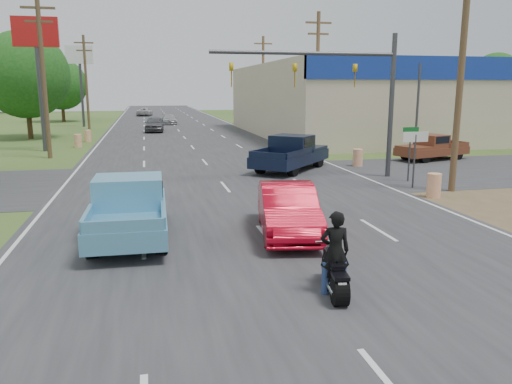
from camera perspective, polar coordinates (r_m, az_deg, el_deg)
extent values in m
cube|color=#2D2D30|center=(46.29, -8.19, 6.18)|extent=(15.00, 180.00, 0.02)
cube|color=#2D2D30|center=(24.59, -4.26, 1.45)|extent=(120.00, 10.00, 0.02)
cube|color=#B7A88C|center=(58.02, 25.57, 9.52)|extent=(50.00, 28.00, 6.60)
cylinder|color=#4C3823|center=(22.94, 22.37, 12.42)|extent=(0.28, 0.28, 10.00)
cylinder|color=#4C3823|center=(39.15, 7.00, 12.54)|extent=(0.28, 0.28, 10.00)
cube|color=#4C3823|center=(39.44, 7.16, 18.65)|extent=(2.00, 0.14, 0.14)
cube|color=#4C3823|center=(39.35, 7.13, 17.49)|extent=(1.60, 0.14, 0.14)
cylinder|color=#4C3823|center=(56.46, 0.82, 12.34)|extent=(0.28, 0.28, 10.00)
cube|color=#4C3823|center=(56.66, 0.83, 16.59)|extent=(2.00, 0.14, 0.14)
cube|color=#4C3823|center=(56.60, 0.83, 15.79)|extent=(1.60, 0.14, 0.14)
cylinder|color=#4C3823|center=(34.51, -23.10, 11.83)|extent=(0.28, 0.28, 10.00)
cube|color=#4C3823|center=(34.84, -23.68, 18.73)|extent=(2.00, 0.14, 0.14)
cube|color=#4C3823|center=(34.74, -23.57, 17.43)|extent=(1.60, 0.14, 0.14)
cylinder|color=#4C3823|center=(58.28, -18.82, 11.72)|extent=(0.28, 0.28, 10.00)
cube|color=#4C3823|center=(58.48, -19.10, 15.82)|extent=(2.00, 0.14, 0.14)
cube|color=#4C3823|center=(58.42, -19.05, 15.04)|extent=(1.60, 0.14, 0.14)
cylinder|color=#422D19|center=(49.09, -24.48, 7.45)|extent=(0.44, 0.44, 3.24)
sphere|color=#154814|center=(49.02, -24.88, 12.06)|extent=(7.56, 7.56, 7.56)
cylinder|color=#422D19|center=(72.82, -21.18, 8.62)|extent=(0.44, 0.44, 2.88)
sphere|color=#154814|center=(72.77, -21.39, 11.39)|extent=(6.72, 6.72, 6.72)
cylinder|color=#422D19|center=(95.85, 25.47, 9.05)|extent=(0.44, 0.44, 3.60)
sphere|color=#154814|center=(95.83, 25.71, 11.67)|extent=(8.40, 8.40, 8.40)
cylinder|color=#422D19|center=(106.37, 5.99, 10.21)|extent=(0.44, 0.44, 3.42)
sphere|color=#154814|center=(106.35, 6.04, 12.46)|extent=(7.98, 7.98, 7.98)
cylinder|color=orange|center=(21.62, 19.67, 0.70)|extent=(0.56, 0.56, 1.00)
cylinder|color=orange|center=(29.23, 11.55, 3.85)|extent=(0.56, 0.56, 1.00)
cylinder|color=orange|center=(40.47, -19.68, 5.53)|extent=(0.56, 0.56, 1.00)
cylinder|color=orange|center=(44.39, -18.67, 6.09)|extent=(0.56, 0.56, 1.00)
cylinder|color=#3F3F44|center=(38.62, -23.45, 10.95)|extent=(0.30, 0.30, 9.00)
cube|color=#B21414|center=(38.81, -23.91, 16.40)|extent=(3.00, 0.35, 2.00)
cylinder|color=#3F3F44|center=(62.36, -19.33, 11.18)|extent=(0.30, 0.30, 9.00)
cube|color=white|center=(62.48, -19.56, 14.57)|extent=(3.00, 0.35, 2.00)
cylinder|color=#3F3F44|center=(23.30, 17.62, 3.33)|extent=(0.08, 0.08, 2.40)
cube|color=white|center=(23.18, 17.79, 6.02)|extent=(1.20, 0.05, 0.45)
cylinder|color=#3F3F44|center=(24.89, 17.11, 3.86)|extent=(0.08, 0.08, 2.40)
cube|color=#0C591E|center=(24.76, 17.29, 6.84)|extent=(0.80, 0.04, 0.22)
cylinder|color=#3F3F44|center=(25.88, 15.19, 9.37)|extent=(0.24, 0.24, 7.00)
cylinder|color=#3F3F44|center=(24.18, 5.66, 15.51)|extent=(9.00, 0.18, 0.18)
imported|color=gold|center=(25.03, 11.26, 14.18)|extent=(0.18, 0.40, 1.10)
imported|color=gold|center=(24.00, 4.46, 14.48)|extent=(0.18, 0.40, 1.10)
imported|color=gold|center=(23.32, -2.85, 14.58)|extent=(0.18, 0.40, 1.10)
imported|color=#B8081D|center=(15.17, 3.66, -2.09)|extent=(2.37, 4.85, 1.53)
cylinder|color=black|center=(10.56, 9.55, -11.11)|extent=(0.39, 0.66, 0.62)
cylinder|color=black|center=(11.79, 8.06, -8.58)|extent=(0.21, 0.63, 0.62)
cube|color=black|center=(11.10, 8.78, -8.43)|extent=(0.38, 1.14, 0.28)
cube|color=black|center=(11.25, 8.55, -7.12)|extent=(0.32, 0.55, 0.21)
cube|color=black|center=(10.79, 9.12, -8.19)|extent=(0.36, 0.55, 0.09)
cylinder|color=white|center=(11.45, 8.29, -5.65)|extent=(0.61, 0.14, 0.05)
cube|color=white|center=(10.30, 9.85, -10.49)|extent=(0.17, 0.04, 0.11)
imported|color=black|center=(10.86, 8.99, -7.20)|extent=(0.70, 0.52, 1.76)
cylinder|color=black|center=(17.06, -16.93, -2.19)|extent=(0.34, 0.86, 0.85)
cylinder|color=black|center=(16.97, -10.91, -1.97)|extent=(0.34, 0.86, 0.85)
cylinder|color=black|center=(13.87, -18.23, -5.44)|extent=(0.34, 0.86, 0.85)
cylinder|color=black|center=(13.75, -10.79, -5.19)|extent=(0.34, 0.86, 0.85)
cube|color=#599CBE|center=(15.32, -14.24, -2.69)|extent=(2.25, 5.59, 0.55)
cube|color=#599CBE|center=(16.86, -14.03, -0.15)|extent=(2.07, 2.15, 0.19)
cube|color=#599CBE|center=(15.27, -14.36, 0.05)|extent=(2.00, 1.70, 0.91)
cube|color=black|center=(15.24, -14.39, 0.64)|extent=(2.03, 1.37, 0.48)
cube|color=#599CBE|center=(12.59, -14.94, -3.83)|extent=(1.96, 0.13, 0.32)
cylinder|color=black|center=(29.27, 3.75, 3.97)|extent=(0.83, 0.89, 0.89)
cylinder|color=black|center=(28.54, 7.15, 3.70)|extent=(0.83, 0.89, 0.89)
cylinder|color=black|center=(26.20, 0.55, 3.08)|extent=(0.83, 0.89, 0.89)
cylinder|color=black|center=(25.39, 4.27, 2.77)|extent=(0.83, 0.89, 0.89)
cube|color=black|center=(27.29, 4.00, 3.92)|extent=(5.46, 5.81, 0.58)
cube|color=black|center=(28.82, 5.45, 5.04)|extent=(3.03, 3.04, 0.20)
cube|color=black|center=(27.30, 4.12, 5.51)|extent=(2.68, 2.65, 0.94)
cube|color=black|center=(27.29, 4.12, 5.86)|extent=(2.48, 2.41, 0.50)
cube|color=black|center=(24.71, 1.26, 4.17)|extent=(1.60, 1.41, 0.33)
cylinder|color=black|center=(31.62, 18.76, 3.81)|extent=(0.79, 0.48, 0.74)
cylinder|color=black|center=(32.66, 16.75, 4.17)|extent=(0.79, 0.48, 0.74)
cylinder|color=black|center=(33.80, 22.04, 4.05)|extent=(0.79, 0.48, 0.74)
cylinder|color=black|center=(34.78, 20.06, 4.38)|extent=(0.79, 0.48, 0.74)
cube|color=brown|center=(33.17, 19.47, 4.46)|extent=(5.12, 3.16, 0.48)
cube|color=brown|center=(32.07, 17.80, 4.89)|extent=(2.25, 2.20, 0.17)
cube|color=brown|center=(33.03, 19.43, 5.53)|extent=(1.87, 2.04, 0.78)
cube|color=black|center=(33.02, 19.45, 5.76)|extent=(1.60, 1.99, 0.41)
cube|color=brown|center=(34.92, 22.07, 5.21)|extent=(0.56, 1.64, 0.28)
imported|color=#4F4E53|center=(53.01, -11.55, 7.60)|extent=(2.09, 4.73, 1.58)
imported|color=#AAAAAF|center=(64.24, -9.90, 8.19)|extent=(1.85, 4.34, 1.25)
imported|color=#BBBBBB|center=(85.04, -12.61, 8.93)|extent=(2.83, 5.00, 1.32)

